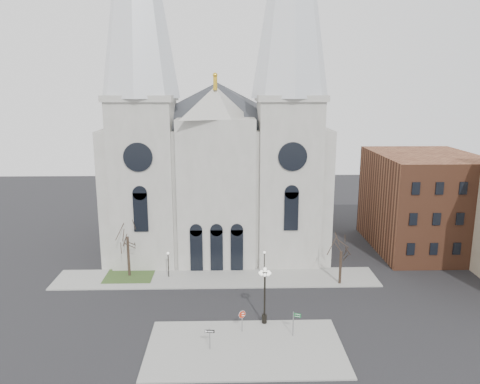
{
  "coord_description": "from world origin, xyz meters",
  "views": [
    {
      "loc": [
        1.55,
        -43.53,
        23.55
      ],
      "look_at": [
        2.86,
        8.0,
        11.79
      ],
      "focal_mm": 35.0,
      "sensor_mm": 36.0,
      "label": 1
    }
  ],
  "objects_px": {
    "street_name_sign": "(294,322)",
    "one_way_sign": "(210,335)",
    "stop_sign": "(242,316)",
    "globe_lamp": "(265,288)"
  },
  "relations": [
    {
      "from": "one_way_sign",
      "to": "stop_sign",
      "type": "bearing_deg",
      "value": 51.16
    },
    {
      "from": "globe_lamp",
      "to": "one_way_sign",
      "type": "bearing_deg",
      "value": -138.53
    },
    {
      "from": "stop_sign",
      "to": "street_name_sign",
      "type": "xyz_separation_m",
      "value": [
        4.93,
        -0.9,
        -0.16
      ]
    },
    {
      "from": "stop_sign",
      "to": "street_name_sign",
      "type": "height_order",
      "value": "street_name_sign"
    },
    {
      "from": "one_way_sign",
      "to": "street_name_sign",
      "type": "xyz_separation_m",
      "value": [
        7.95,
        2.15,
        0.05
      ]
    },
    {
      "from": "globe_lamp",
      "to": "street_name_sign",
      "type": "relative_size",
      "value": 2.42
    },
    {
      "from": "globe_lamp",
      "to": "one_way_sign",
      "type": "xyz_separation_m",
      "value": [
        -5.31,
        -4.7,
        -2.35
      ]
    },
    {
      "from": "street_name_sign",
      "to": "stop_sign",
      "type": "bearing_deg",
      "value": -171.0
    },
    {
      "from": "one_way_sign",
      "to": "street_name_sign",
      "type": "bearing_deg",
      "value": 20.96
    },
    {
      "from": "street_name_sign",
      "to": "one_way_sign",
      "type": "bearing_deg",
      "value": -145.51
    }
  ]
}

